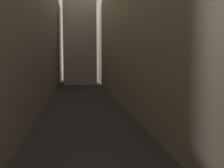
# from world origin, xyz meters

# --- Properties ---
(ground_plane) EXTENTS (264.00, 264.00, 0.00)m
(ground_plane) POSITION_xyz_m (0.00, 48.00, 0.00)
(ground_plane) COLOR #232326
(building_block_left) EXTENTS (10.21, 108.00, 22.08)m
(building_block_left) POSITION_xyz_m (-10.61, 50.00, 11.04)
(building_block_left) COLOR #756B5B
(building_block_left) RESTS_ON ground
(building_block_right) EXTENTS (15.23, 108.00, 20.99)m
(building_block_right) POSITION_xyz_m (13.11, 50.00, 10.49)
(building_block_right) COLOR gray
(building_block_right) RESTS_ON ground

